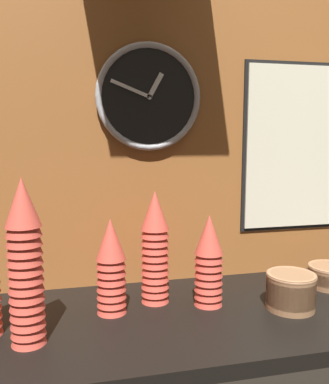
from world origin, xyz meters
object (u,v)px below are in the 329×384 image
at_px(cup_stack_left, 25,262).
at_px(menu_board, 292,148).
at_px(wall_clock, 149,97).
at_px(cup_stack_center, 155,247).
at_px(cup_stack_center_left, 111,266).
at_px(bowl_stack_right, 291,290).
at_px(cup_stack_center_right, 209,260).

xyz_separation_m(cup_stack_left, menu_board, (0.86, 0.33, 0.25)).
bearing_deg(wall_clock, menu_board, 1.00).
relative_size(cup_stack_center, menu_board, 0.57).
xyz_separation_m(wall_clock, menu_board, (0.51, 0.01, -0.16)).
relative_size(cup_stack_center, wall_clock, 1.00).
bearing_deg(cup_stack_center_left, wall_clock, 53.52).
bearing_deg(bowl_stack_right, cup_stack_center, 159.97).
bearing_deg(cup_stack_center_right, bowl_stack_right, -19.22).
relative_size(cup_stack_left, wall_clock, 1.19).
distance_m(cup_stack_center, cup_stack_center_right, 0.16).
xyz_separation_m(cup_stack_left, bowl_stack_right, (0.71, 0.04, -0.14)).
height_order(cup_stack_center_left, bowl_stack_right, cup_stack_center_left).
relative_size(cup_stack_center, cup_stack_center_right, 1.24).
distance_m(cup_stack_center_right, menu_board, 0.53).
bearing_deg(cup_stack_center, wall_clock, 85.14).
distance_m(cup_stack_left, menu_board, 0.96).
bearing_deg(cup_stack_center_right, wall_clock, 122.79).
xyz_separation_m(bowl_stack_right, menu_board, (0.16, 0.29, 0.39)).
height_order(cup_stack_center_left, menu_board, menu_board).
distance_m(cup_stack_center_right, bowl_stack_right, 0.25).
bearing_deg(cup_stack_center_right, cup_stack_left, -166.71).
height_order(cup_stack_left, bowl_stack_right, cup_stack_left).
distance_m(cup_stack_left, wall_clock, 0.63).
bearing_deg(cup_stack_center_left, cup_stack_center_right, -2.07).
bearing_deg(bowl_stack_right, cup_stack_center_left, 170.14).
bearing_deg(cup_stack_left, cup_stack_center_right, 13.29).
relative_size(bowl_stack_right, menu_board, 0.24).
bearing_deg(cup_stack_center, cup_stack_center_right, -21.22).
bearing_deg(cup_stack_center_right, menu_board, 29.87).
relative_size(cup_stack_center_left, wall_clock, 0.80).
distance_m(wall_clock, menu_board, 0.53).
relative_size(cup_stack_left, cup_stack_center_right, 1.49).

